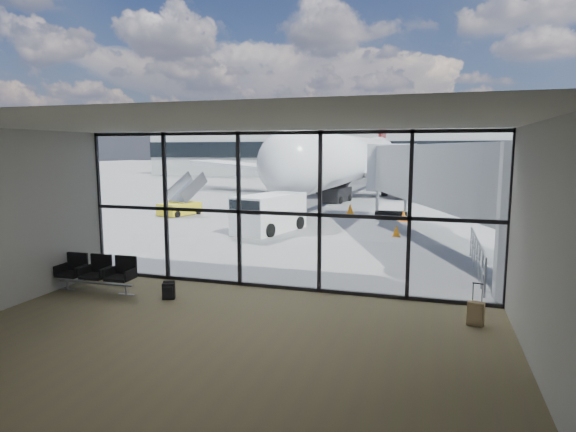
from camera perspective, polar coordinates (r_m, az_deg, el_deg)
The scene contains 22 objects.
ground at distance 53.11m, azimuth 12.36°, elevation 3.37°, with size 220.00×220.00×0.00m, color slate.
lounge_shell at distance 9.12m, azimuth -10.52°, elevation -0.63°, with size 12.02×8.01×4.51m.
glass_curtain_wall at distance 13.57m, azimuth -1.14°, elevation 0.53°, with size 12.10×0.12×4.50m.
jet_bridge at distance 19.92m, azimuth 19.00°, elevation 3.92°, with size 8.00×16.50×4.33m.
apron_railing at distance 16.68m, azimuth 21.52°, elevation -3.96°, with size 0.06×5.46×1.11m.
far_terminal at distance 74.92m, azimuth 13.38°, elevation 7.81°, with size 80.00×12.20×11.00m.
tree_0 at distance 98.03m, azimuth -13.35°, elevation 8.02°, with size 4.95×4.95×7.12m.
tree_1 at distance 95.16m, azimuth -10.20°, elevation 8.49°, with size 5.61×5.61×8.07m.
tree_2 at distance 92.61m, azimuth -6.86°, elevation 8.96°, with size 6.27×6.27×9.03m.
tree_3 at distance 90.35m, azimuth -3.33°, elevation 8.25°, with size 4.95×4.95×7.12m.
tree_4 at distance 88.47m, azimuth 0.36°, elevation 8.67°, with size 5.61×5.61×8.07m.
tree_5 at distance 86.96m, azimuth 4.20°, elevation 9.07°, with size 6.27×6.27×9.03m.
seating_row at distance 14.68m, azimuth -21.58°, elevation -6.11°, with size 2.33×0.72×1.03m.
backpack at distance 13.39m, azimuth -13.97°, elevation -8.61°, with size 0.38×0.38×0.48m.
suitcase at distance 11.92m, azimuth 21.35°, elevation -10.69°, with size 0.40×0.33×0.98m.
airliner at distance 44.16m, azimuth 7.79°, elevation 6.67°, with size 34.39×39.83×10.26m.
service_van at distance 23.49m, azimuth -2.35°, elevation 0.39°, with size 2.81×4.49×1.81m.
belt_loader at distance 37.24m, azimuth 5.76°, elevation 2.68°, with size 2.11×4.36×1.93m.
mobile_stairs at distance 30.34m, azimuth -12.65°, elevation 1.08°, with size 2.14×3.22×2.08m.
traffic_cone_a at distance 22.86m, azimuth 12.73°, elevation -1.72°, with size 0.37×0.37×0.53m.
traffic_cone_b at distance 27.81m, azimuth 13.52°, elevation 0.05°, with size 0.45×0.45×0.64m.
traffic_cone_c at distance 30.43m, azimuth 7.38°, elevation 0.86°, with size 0.46×0.46×0.65m.
Camera 1 is at (4.17, -12.80, 3.97)m, focal length 30.00 mm.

